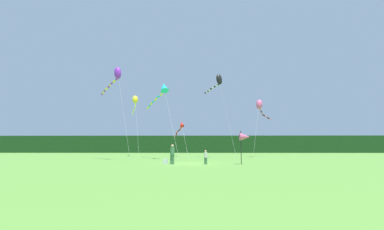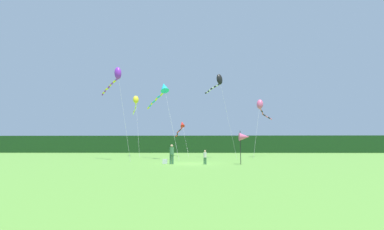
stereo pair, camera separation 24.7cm
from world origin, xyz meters
name	(u,v)px [view 1 (the left image)]	position (x,y,z in m)	size (l,w,h in m)	color
ground_plane	(191,164)	(0.00, 0.00, 0.00)	(120.00, 120.00, 0.00)	#5B9338
distant_treeline	(194,144)	(0.00, 45.00, 2.19)	(108.00, 3.09, 4.39)	#193D19
person_adult	(172,153)	(-1.65, -0.87, 0.97)	(0.38, 0.38, 1.73)	#3F724C
person_child	(206,156)	(1.30, -1.16, 0.69)	(0.27, 0.27, 1.24)	#3F724C
cooler_box	(166,162)	(-2.28, -0.57, 0.21)	(0.40, 0.41, 0.43)	silver
banner_flag_pole	(245,137)	(4.75, -1.19, 2.37)	(0.90, 0.70, 2.92)	black
kite_black	(218,81)	(3.64, 12.41, 10.88)	(3.88, 5.77, 11.89)	#B2B2B2
kite_red	(180,126)	(-2.09, 18.92, 4.86)	(2.84, 10.37, 5.87)	#B2B2B2
kite_purple	(116,75)	(-9.17, 6.48, 10.09)	(5.88, 6.84, 11.16)	#B2B2B2
kite_yellow	(135,101)	(-9.70, 18.87, 9.05)	(3.71, 10.14, 10.04)	#B2B2B2
kite_cyan	(163,89)	(-3.88, 9.09, 8.93)	(5.52, 9.86, 9.92)	#B2B2B2
kite_rainbow	(260,106)	(10.34, 15.95, 7.78)	(5.18, 9.07, 8.86)	#B2B2B2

